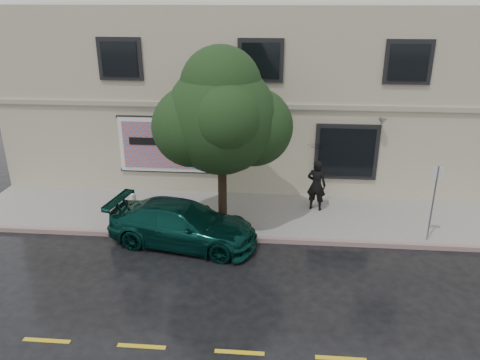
# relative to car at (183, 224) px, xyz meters

# --- Properties ---
(ground) EXTENTS (90.00, 90.00, 0.00)m
(ground) POSITION_rel_car_xyz_m (2.18, -1.20, -0.68)
(ground) COLOR black
(ground) RESTS_ON ground
(sidewalk) EXTENTS (20.00, 3.50, 0.15)m
(sidewalk) POSITION_rel_car_xyz_m (2.18, 2.05, -0.60)
(sidewalk) COLOR #999790
(sidewalk) RESTS_ON ground
(curb) EXTENTS (20.00, 0.18, 0.16)m
(curb) POSITION_rel_car_xyz_m (2.18, 0.30, -0.60)
(curb) COLOR gray
(curb) RESTS_ON ground
(road_marking) EXTENTS (19.00, 0.12, 0.01)m
(road_marking) POSITION_rel_car_xyz_m (2.18, -4.70, -0.67)
(road_marking) COLOR gold
(road_marking) RESTS_ON ground
(building) EXTENTS (20.00, 8.12, 7.00)m
(building) POSITION_rel_car_xyz_m (2.18, 7.80, 2.82)
(building) COLOR #C1B49B
(building) RESTS_ON ground
(billboard) EXTENTS (4.30, 0.16, 2.20)m
(billboard) POSITION_rel_car_xyz_m (-1.02, 3.72, 1.37)
(billboard) COLOR white
(billboard) RESTS_ON ground
(car) EXTENTS (4.95, 2.87, 1.36)m
(car) POSITION_rel_car_xyz_m (0.00, 0.00, 0.00)
(car) COLOR #08322C
(car) RESTS_ON ground
(pedestrian) EXTENTS (0.78, 0.63, 1.85)m
(pedestrian) POSITION_rel_car_xyz_m (4.27, 2.60, 0.40)
(pedestrian) COLOR black
(pedestrian) RESTS_ON sidewalk
(umbrella) EXTENTS (1.35, 1.35, 0.77)m
(umbrella) POSITION_rel_car_xyz_m (4.27, 2.60, 1.71)
(umbrella) COLOR black
(umbrella) RESTS_ON pedestrian
(street_tree) EXTENTS (3.43, 3.43, 5.37)m
(street_tree) POSITION_rel_car_xyz_m (1.13, 1.00, 3.11)
(street_tree) COLOR black
(street_tree) RESTS_ON sidewalk
(fire_hydrant) EXTENTS (0.31, 0.29, 0.76)m
(fire_hydrant) POSITION_rel_car_xyz_m (-2.14, 1.80, -0.16)
(fire_hydrant) COLOR silver
(fire_hydrant) RESTS_ON sidewalk
(sign_pole) EXTENTS (0.30, 0.10, 2.47)m
(sign_pole) POSITION_rel_car_xyz_m (7.62, 0.58, 0.97)
(sign_pole) COLOR #94959C
(sign_pole) RESTS_ON sidewalk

